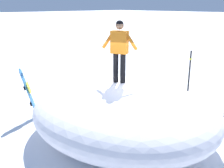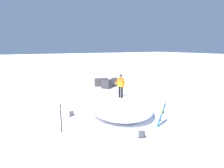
# 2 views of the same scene
# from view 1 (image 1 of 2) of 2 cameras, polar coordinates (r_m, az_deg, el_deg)

# --- Properties ---
(ground) EXTENTS (240.00, 240.00, 0.00)m
(ground) POSITION_cam_1_polar(r_m,az_deg,el_deg) (7.27, 6.10, -11.43)
(ground) COLOR white
(snow_mound) EXTENTS (5.58, 4.91, 1.42)m
(snow_mound) POSITION_cam_1_polar(r_m,az_deg,el_deg) (7.06, 2.19, -5.88)
(snow_mound) COLOR white
(snow_mound) RESTS_ON ground
(snowboarder_standing) EXTENTS (0.94, 0.48, 1.62)m
(snowboarder_standing) POSITION_cam_1_polar(r_m,az_deg,el_deg) (6.90, 1.62, 8.05)
(snowboarder_standing) COLOR black
(snowboarder_standing) RESTS_ON snow_mound
(snowboard_primary_upright) EXTENTS (0.50, 0.54, 1.60)m
(snowboard_primary_upright) POSITION_cam_1_polar(r_m,az_deg,el_deg) (8.55, -17.52, -1.76)
(snowboard_primary_upright) COLOR #2672BF
(snowboard_primary_upright) RESTS_ON ground
(backpack_far) EXTENTS (0.32, 0.62, 0.39)m
(backpack_far) POSITION_cam_1_polar(r_m,az_deg,el_deg) (10.06, -8.74, -2.13)
(backpack_far) COLOR #4C4C51
(backpack_far) RESTS_ON ground
(trail_marker_pole) EXTENTS (0.10, 0.10, 1.75)m
(trail_marker_pole) POSITION_cam_1_polar(r_m,az_deg,el_deg) (10.67, 16.33, 2.49)
(trail_marker_pole) COLOR black
(trail_marker_pole) RESTS_ON ground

